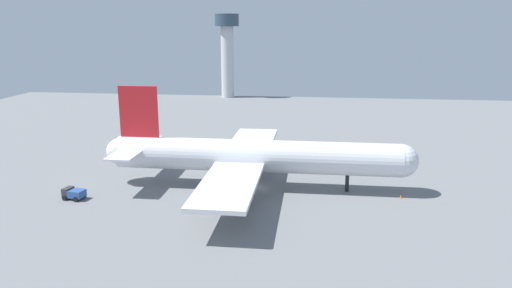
# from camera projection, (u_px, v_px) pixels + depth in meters

# --- Properties ---
(ground_plane) EXTENTS (235.32, 235.32, 0.00)m
(ground_plane) POSITION_uv_depth(u_px,v_px,m) (256.00, 188.00, 92.27)
(ground_plane) COLOR slate
(cargo_airplane) EXTENTS (58.83, 52.41, 19.04)m
(cargo_airplane) POSITION_uv_depth(u_px,v_px,m) (255.00, 156.00, 90.80)
(cargo_airplane) COLOR silver
(cargo_airplane) RESTS_ON ground_plane
(fuel_truck) EXTENTS (4.00, 3.28, 2.21)m
(fuel_truck) POSITION_uv_depth(u_px,v_px,m) (149.00, 155.00, 110.54)
(fuel_truck) COLOR silver
(fuel_truck) RESTS_ON ground_plane
(cargo_loader) EXTENTS (4.01, 3.21, 1.99)m
(cargo_loader) POSITION_uv_depth(u_px,v_px,m) (74.00, 193.00, 86.05)
(cargo_loader) COLOR #333338
(cargo_loader) RESTS_ON ground_plane
(safety_cone_nose) EXTENTS (0.45, 0.45, 0.65)m
(safety_cone_nose) POSITION_uv_depth(u_px,v_px,m) (401.00, 196.00, 86.65)
(safety_cone_nose) COLOR orange
(safety_cone_nose) RESTS_ON ground_plane
(control_tower) EXTENTS (9.88, 9.88, 34.08)m
(control_tower) POSITION_uv_depth(u_px,v_px,m) (227.00, 46.00, 199.98)
(control_tower) COLOR silver
(control_tower) RESTS_ON ground_plane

